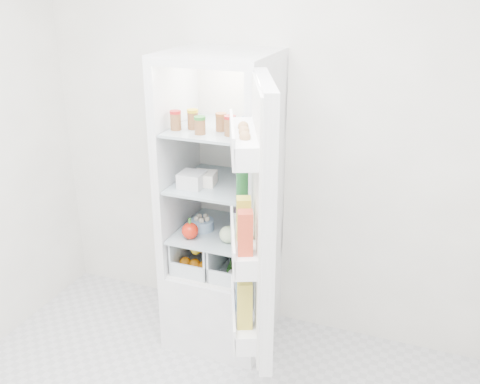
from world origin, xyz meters
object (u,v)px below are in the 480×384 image
at_px(mushroom_bowl, 202,225).
at_px(fridge_door, 257,227).
at_px(red_cabbage, 249,212).
at_px(refrigerator, 225,238).

bearing_deg(mushroom_bowl, fridge_door, -44.65).
bearing_deg(red_cabbage, refrigerator, -158.00).
height_order(mushroom_bowl, fridge_door, fridge_door).
bearing_deg(fridge_door, red_cabbage, -0.36).
bearing_deg(mushroom_bowl, refrigerator, 41.13).
bearing_deg(refrigerator, red_cabbage, 22.00).
distance_m(refrigerator, mushroom_bowl, 0.18).
distance_m(refrigerator, fridge_door, 0.86).
xyz_separation_m(refrigerator, mushroom_bowl, (-0.11, -0.09, 0.11)).
xyz_separation_m(refrigerator, fridge_door, (0.42, -0.61, 0.43)).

